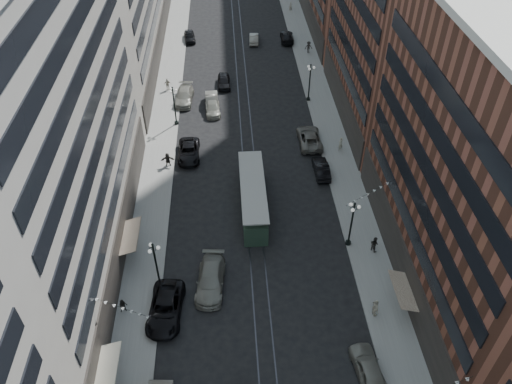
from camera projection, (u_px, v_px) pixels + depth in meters
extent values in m
plane|color=black|center=(244.00, 103.00, 70.76)|extent=(220.00, 220.00, 0.00)
cube|color=gray|center=(171.00, 71.00, 77.71)|extent=(4.00, 180.00, 0.15)
cube|color=gray|center=(310.00, 67.00, 78.76)|extent=(4.00, 180.00, 0.15)
cube|color=#2D2D33|center=(237.00, 70.00, 78.24)|extent=(0.12, 180.00, 0.02)
cube|color=#2D2D33|center=(245.00, 70.00, 78.31)|extent=(0.12, 180.00, 0.02)
cube|color=gray|center=(47.00, 133.00, 40.43)|extent=(8.00, 36.00, 28.00)
cube|color=brown|center=(473.00, 174.00, 39.61)|extent=(8.00, 30.00, 24.00)
cylinder|color=black|center=(160.00, 284.00, 46.05)|extent=(0.56, 0.56, 0.30)
cylinder|color=black|center=(157.00, 266.00, 44.44)|extent=(0.18, 0.18, 5.20)
sphere|color=black|center=(152.00, 245.00, 42.60)|extent=(0.24, 0.24, 0.24)
sphere|color=white|center=(158.00, 248.00, 42.88)|extent=(0.36, 0.36, 0.36)
sphere|color=white|center=(151.00, 245.00, 43.14)|extent=(0.36, 0.36, 0.36)
sphere|color=white|center=(150.00, 251.00, 42.56)|extent=(0.36, 0.36, 0.36)
cylinder|color=black|center=(177.00, 123.00, 66.36)|extent=(0.56, 0.56, 0.30)
cylinder|color=black|center=(175.00, 107.00, 64.75)|extent=(0.18, 0.18, 5.20)
sphere|color=black|center=(172.00, 88.00, 62.91)|extent=(0.24, 0.24, 0.24)
sphere|color=white|center=(176.00, 90.00, 63.20)|extent=(0.36, 0.36, 0.36)
sphere|color=white|center=(171.00, 89.00, 63.46)|extent=(0.36, 0.36, 0.36)
sphere|color=white|center=(171.00, 92.00, 62.87)|extent=(0.36, 0.36, 0.36)
cylinder|color=black|center=(348.00, 243.00, 49.94)|extent=(0.56, 0.56, 0.30)
cylinder|color=black|center=(351.00, 225.00, 48.33)|extent=(0.18, 0.18, 5.20)
sphere|color=black|center=(355.00, 204.00, 46.49)|extent=(0.24, 0.24, 0.24)
sphere|color=white|center=(359.00, 207.00, 46.77)|extent=(0.36, 0.36, 0.36)
sphere|color=white|center=(351.00, 204.00, 47.03)|extent=(0.36, 0.36, 0.36)
sphere|color=white|center=(353.00, 210.00, 46.45)|extent=(0.36, 0.36, 0.36)
cylinder|color=black|center=(308.00, 99.00, 71.00)|extent=(0.56, 0.56, 0.30)
cylinder|color=black|center=(309.00, 83.00, 69.39)|extent=(0.18, 0.18, 5.20)
sphere|color=black|center=(311.00, 65.00, 67.55)|extent=(0.24, 0.24, 0.24)
sphere|color=white|center=(314.00, 68.00, 67.84)|extent=(0.36, 0.36, 0.36)
sphere|color=white|center=(309.00, 66.00, 68.10)|extent=(0.36, 0.36, 0.36)
sphere|color=white|center=(309.00, 69.00, 67.51)|extent=(0.36, 0.36, 0.36)
cube|color=#263C2C|center=(253.00, 199.00, 53.45)|extent=(2.41, 11.58, 2.51)
cube|color=gray|center=(253.00, 188.00, 52.43)|extent=(1.54, 10.61, 0.58)
cube|color=gray|center=(253.00, 185.00, 52.18)|extent=(2.61, 11.77, 0.14)
cylinder|color=black|center=(255.00, 234.00, 50.78)|extent=(2.22, 0.68, 0.68)
cylinder|color=black|center=(251.00, 180.00, 57.32)|extent=(2.22, 0.68, 0.68)
imported|color=black|center=(166.00, 308.00, 43.32)|extent=(3.31, 6.31, 1.70)
imported|color=slate|center=(369.00, 369.00, 39.02)|extent=(2.47, 5.10, 1.68)
imported|color=black|center=(123.00, 306.00, 43.44)|extent=(0.79, 0.52, 1.51)
imported|color=beige|center=(375.00, 308.00, 43.02)|extent=(0.62, 1.18, 1.93)
imported|color=black|center=(189.00, 152.00, 60.71)|extent=(2.64, 5.60, 1.55)
imported|color=gray|center=(184.00, 96.00, 70.54)|extent=(2.75, 5.95, 1.68)
imported|color=black|center=(190.00, 36.00, 85.88)|extent=(2.27, 4.60, 1.51)
imported|color=black|center=(321.00, 169.00, 58.21)|extent=(1.62, 4.55, 1.50)
imported|color=#636058|center=(309.00, 138.00, 62.83)|extent=(2.78, 6.00, 1.66)
imported|color=black|center=(287.00, 37.00, 85.76)|extent=(2.37, 5.35, 1.53)
imported|color=black|center=(224.00, 81.00, 73.91)|extent=(1.89, 4.54, 1.54)
imported|color=gray|center=(254.00, 38.00, 85.31)|extent=(1.80, 4.45, 1.44)
imported|color=black|center=(168.00, 159.00, 59.11)|extent=(1.62, 0.56, 1.72)
imported|color=#A69F89|center=(168.00, 84.00, 72.71)|extent=(1.06, 0.54, 1.76)
imported|color=black|center=(374.00, 244.00, 48.83)|extent=(0.88, 0.96, 1.74)
imported|color=#A9A48C|center=(340.00, 144.00, 61.39)|extent=(0.81, 0.76, 1.87)
imported|color=black|center=(309.00, 47.00, 81.89)|extent=(1.27, 0.58, 1.92)
imported|color=slate|center=(212.00, 101.00, 69.55)|extent=(1.89, 4.94, 1.61)
imported|color=slate|center=(211.00, 280.00, 45.66)|extent=(3.07, 6.27, 1.76)
imported|color=gray|center=(213.00, 108.00, 68.47)|extent=(2.26, 4.90, 1.39)
imported|color=gray|center=(291.00, 7.00, 95.24)|extent=(0.73, 0.56, 1.80)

